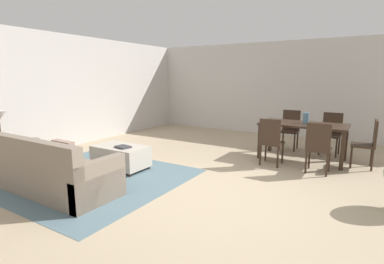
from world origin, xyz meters
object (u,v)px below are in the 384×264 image
Objects in this scene: ottoman_table at (121,156)px; dining_chair_far_right at (331,131)px; side_table at (2,148)px; dining_chair_near_right at (318,145)px; dining_chair_near_left at (271,139)px; dining_chair_head_east at (368,141)px; vase_centerpiece at (306,118)px; dining_chair_far_left at (290,127)px; couch at (49,172)px; dining_table at (303,128)px; book_on_ottoman at (123,147)px.

ottoman_table is 4.54m from dining_chair_far_right.
dining_chair_near_right is at bearing 31.23° from side_table.
dining_chair_head_east is (1.60, 0.79, 0.00)m from dining_chair_near_left.
side_table is at bearing -140.82° from ottoman_table.
side_table is 5.73m from vase_centerpiece.
dining_chair_far_right is (0.89, -0.04, 0.00)m from dining_chair_far_left.
dining_chair_far_left reaches higher than couch.
ottoman_table is 1.09× the size of dining_chair_head_east.
dining_chair_near_right is 1.00× the size of dining_chair_far_left.
dining_chair_near_left is at bearing -119.31° from dining_table.
dining_chair_near_right is at bearing -62.84° from dining_table.
dining_table is 1.82× the size of dining_chair_far_left.
dining_table is 1.82× the size of dining_chair_far_right.
dining_chair_near_right is (3.17, 1.60, 0.27)m from ottoman_table.
book_on_ottoman is (0.29, 1.27, 0.16)m from couch.
vase_centerpiece is at bearing 41.05° from ottoman_table.
couch is 4.44m from dining_chair_near_right.
couch is 3.89m from dining_chair_near_left.
couch reaches higher than dining_table.
ottoman_table is 3.86× the size of book_on_ottoman.
dining_chair_head_east is at bearing -47.05° from dining_chair_far_right.
ottoman_table is 4.58× the size of vase_centerpiece.
couch is 1.33× the size of dining_table.
dining_chair_far_left and dining_chair_far_right have the same top height.
dining_table is 0.21m from vase_centerpiece.
dining_chair_near_left and dining_chair_head_east have the same top height.
vase_centerpiece reaches higher than dining_chair_far_right.
dining_chair_near_right is at bearing -62.24° from dining_chair_far_left.
dining_chair_near_left reaches higher than side_table.
dining_chair_far_left reaches higher than side_table.
dining_chair_far_left is at bearing 177.62° from dining_chair_far_right.
couch is 2.42× the size of dining_chair_near_right.
dining_chair_far_right is at bearing 60.49° from dining_table.
dining_chair_far_left is at bearing 56.93° from book_on_ottoman.
dining_chair_far_right reaches higher than couch.
dining_chair_near_left is 1.00× the size of dining_chair_far_left.
dining_chair_head_east is at bearing 26.23° from dining_chair_near_left.
side_table is 0.65× the size of dining_chair_near_right.
dining_chair_near_left is at bearing -119.41° from dining_chair_far_right.
dining_table is at bearing -179.06° from dining_chair_head_east.
vase_centerpiece is at bearing 52.00° from couch.
side_table is 0.36× the size of dining_table.
ottoman_table is at bearing -138.59° from dining_table.
ottoman_table is at bearing -148.03° from dining_chair_head_east.
vase_centerpiece is (0.04, 0.00, 0.20)m from dining_table.
dining_chair_far_left is 4.20× the size of vase_centerpiece.
dining_chair_far_left is (-0.87, 1.65, 0.00)m from dining_chair_near_right.
dining_chair_near_right is at bearing -65.21° from vase_centerpiece.
dining_chair_near_left is 0.97m from vase_centerpiece.
dining_chair_near_left is at bearing 37.06° from side_table.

